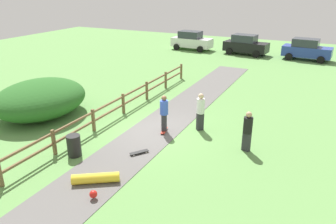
{
  "coord_description": "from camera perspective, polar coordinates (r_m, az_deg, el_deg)",
  "views": [
    {
      "loc": [
        6.89,
        -12.68,
        6.63
      ],
      "look_at": [
        0.61,
        0.2,
        1.0
      ],
      "focal_mm": 35.33,
      "sensor_mm": 36.0,
      "label": 1
    }
  ],
  "objects": [
    {
      "name": "asphalt_path",
      "position": [
        15.88,
        -2.3,
        -3.21
      ],
      "size": [
        2.4,
        28.0,
        0.02
      ],
      "primitive_type": "cube",
      "color": "#605E5B",
      "rests_on": "ground_plane"
    },
    {
      "name": "trash_bin",
      "position": [
        14.02,
        -15.91,
        -5.6
      ],
      "size": [
        0.56,
        0.56,
        0.9
      ],
      "primitive_type": "cylinder",
      "color": "black",
      "rests_on": "ground_plane"
    },
    {
      "name": "bystander_white",
      "position": [
        15.66,
        5.63,
        0.36
      ],
      "size": [
        0.54,
        0.54,
        1.84
      ],
      "color": "#2D2D33",
      "rests_on": "ground_plane"
    },
    {
      "name": "ground_plane",
      "position": [
        15.88,
        -2.3,
        -3.24
      ],
      "size": [
        60.0,
        60.0,
        0.0
      ],
      "primitive_type": "plane",
      "color": "#60934C"
    },
    {
      "name": "bystander_black",
      "position": [
        14.05,
        13.56,
        -2.94
      ],
      "size": [
        0.49,
        0.49,
        1.76
      ],
      "color": "#2D2D33",
      "rests_on": "ground_plane"
    },
    {
      "name": "skater_riding",
      "position": [
        15.32,
        -0.68,
        0.02
      ],
      "size": [
        0.47,
        0.82,
        1.81
      ],
      "color": "#B23326",
      "rests_on": "asphalt_path"
    },
    {
      "name": "bush_large",
      "position": [
        18.59,
        -21.13,
        2.18
      ],
      "size": [
        4.22,
        5.06,
        1.9
      ],
      "primitive_type": "ellipsoid",
      "color": "#286023",
      "rests_on": "ground_plane"
    },
    {
      "name": "parked_car_black",
      "position": [
        33.81,
        13.23,
        11.24
      ],
      "size": [
        4.36,
        2.36,
        1.92
      ],
      "color": "black",
      "rests_on": "ground_plane"
    },
    {
      "name": "parked_car_blue",
      "position": [
        33.04,
        22.79,
        9.92
      ],
      "size": [
        4.32,
        2.25,
        1.92
      ],
      "color": "#283D99",
      "rests_on": "ground_plane"
    },
    {
      "name": "wooden_fence",
      "position": [
        16.92,
        -10.12,
        0.47
      ],
      "size": [
        0.12,
        18.12,
        1.1
      ],
      "color": "brown",
      "rests_on": "ground_plane"
    },
    {
      "name": "skater_fallen",
      "position": [
        12.07,
        -12.4,
        -11.28
      ],
      "size": [
        1.59,
        1.53,
        0.36
      ],
      "color": "yellow",
      "rests_on": "asphalt_path"
    },
    {
      "name": "parked_car_white",
      "position": [
        35.5,
        4.07,
        12.2
      ],
      "size": [
        4.29,
        2.18,
        1.92
      ],
      "color": "silver",
      "rests_on": "ground_plane"
    },
    {
      "name": "skateboard_loose",
      "position": [
        13.81,
        -4.98,
        -6.91
      ],
      "size": [
        0.63,
        0.77,
        0.08
      ],
      "color": "black",
      "rests_on": "asphalt_path"
    }
  ]
}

